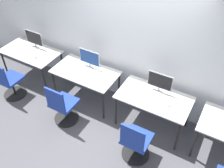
{
  "coord_description": "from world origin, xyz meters",
  "views": [
    {
      "loc": [
        1.64,
        -2.73,
        3.75
      ],
      "look_at": [
        0.0,
        0.14,
        0.88
      ],
      "focal_mm": 40.0,
      "sensor_mm": 36.0,
      "label": 1
    }
  ],
  "objects": [
    {
      "name": "desk_left",
      "position": [
        -0.73,
        0.36,
        0.66
      ],
      "size": [
        1.28,
        0.72,
        0.73
      ],
      "color": "silver",
      "rests_on": "ground_plane"
    },
    {
      "name": "keyboard_left",
      "position": [
        -0.73,
        0.19,
        0.74
      ],
      "size": [
        0.41,
        0.16,
        0.02
      ],
      "color": "silver",
      "rests_on": "desk_left"
    },
    {
      "name": "office_chair_left",
      "position": [
        -0.77,
        -0.38,
        0.38
      ],
      "size": [
        0.48,
        0.48,
        0.91
      ],
      "color": "black",
      "rests_on": "ground_plane"
    },
    {
      "name": "wall_back",
      "position": [
        0.0,
        0.84,
        1.4
      ],
      "size": [
        12.0,
        0.05,
        2.8
      ],
      "color": "silver",
      "rests_on": "ground_plane"
    },
    {
      "name": "monitor_far_left",
      "position": [
        -2.19,
        0.55,
        0.94
      ],
      "size": [
        0.45,
        0.17,
        0.38
      ],
      "color": "#B2B2B7",
      "rests_on": "desk_far_left"
    },
    {
      "name": "desk_far_left",
      "position": [
        -2.19,
        0.36,
        0.66
      ],
      "size": [
        1.28,
        0.72,
        0.73
      ],
      "color": "silver",
      "rests_on": "ground_plane"
    },
    {
      "name": "keyboard_right",
      "position": [
        0.73,
        0.28,
        0.74
      ],
      "size": [
        0.41,
        0.16,
        0.02
      ],
      "color": "silver",
      "rests_on": "desk_right"
    },
    {
      "name": "mouse_left",
      "position": [
        -0.46,
        0.2,
        0.75
      ],
      "size": [
        0.06,
        0.09,
        0.03
      ],
      "color": "silver",
      "rests_on": "desk_left"
    },
    {
      "name": "keyboard_far_left",
      "position": [
        -2.19,
        0.23,
        0.74
      ],
      "size": [
        0.41,
        0.16,
        0.02
      ],
      "color": "silver",
      "rests_on": "desk_far_left"
    },
    {
      "name": "mouse_right",
      "position": [
        1.01,
        0.27,
        0.75
      ],
      "size": [
        0.06,
        0.09,
        0.03
      ],
      "color": "silver",
      "rests_on": "desk_right"
    },
    {
      "name": "monitor_right",
      "position": [
        0.73,
        0.55,
        0.94
      ],
      "size": [
        0.45,
        0.17,
        0.38
      ],
      "color": "#B2B2B7",
      "rests_on": "desk_right"
    },
    {
      "name": "ground_plane",
      "position": [
        0.0,
        0.0,
        0.0
      ],
      "size": [
        20.0,
        20.0,
        0.0
      ],
      "primitive_type": "plane",
      "color": "#4C4C51"
    },
    {
      "name": "desk_right",
      "position": [
        0.73,
        0.36,
        0.66
      ],
      "size": [
        1.28,
        0.72,
        0.73
      ],
      "color": "silver",
      "rests_on": "ground_plane"
    },
    {
      "name": "mouse_far_left",
      "position": [
        -1.91,
        0.23,
        0.75
      ],
      "size": [
        0.06,
        0.09,
        0.03
      ],
      "color": "silver",
      "rests_on": "desk_far_left"
    },
    {
      "name": "monitor_left",
      "position": [
        -0.73,
        0.53,
        0.94
      ],
      "size": [
        0.45,
        0.17,
        0.38
      ],
      "color": "#B2B2B7",
      "rests_on": "desk_left"
    },
    {
      "name": "office_chair_right",
      "position": [
        0.77,
        -0.44,
        0.38
      ],
      "size": [
        0.48,
        0.48,
        0.91
      ],
      "color": "black",
      "rests_on": "ground_plane"
    },
    {
      "name": "office_chair_far_left",
      "position": [
        -2.18,
        -0.37,
        0.38
      ],
      "size": [
        0.48,
        0.48,
        0.91
      ],
      "color": "black",
      "rests_on": "ground_plane"
    }
  ]
}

